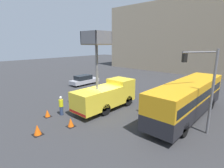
{
  "coord_description": "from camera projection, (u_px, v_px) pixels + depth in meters",
  "views": [
    {
      "loc": [
        11.47,
        -11.44,
        6.45
      ],
      "look_at": [
        -0.06,
        1.16,
        2.42
      ],
      "focal_mm": 28.0,
      "sensor_mm": 36.0,
      "label": 1
    }
  ],
  "objects": [
    {
      "name": "traffic_light_pole",
      "position": [
        201.0,
        76.0,
        12.85
      ],
      "size": [
        2.97,
        2.72,
        6.08
      ],
      "color": "slate",
      "rests_on": "ground_plane"
    },
    {
      "name": "ground_plane",
      "position": [
        105.0,
        110.0,
        17.23
      ],
      "size": [
        120.0,
        120.0,
        0.0
      ],
      "primitive_type": "plane",
      "color": "#333335"
    },
    {
      "name": "road_worker_near_truck",
      "position": [
        61.0,
        106.0,
        15.84
      ],
      "size": [
        0.38,
        0.38,
        1.79
      ],
      "rotation": [
        0.0,
        0.0,
        0.41
      ],
      "color": "navy",
      "rests_on": "ground_plane"
    },
    {
      "name": "traffic_cone_near_truck",
      "position": [
        47.0,
        113.0,
        15.56
      ],
      "size": [
        0.58,
        0.58,
        0.67
      ],
      "color": "black",
      "rests_on": "ground_plane"
    },
    {
      "name": "city_bus",
      "position": [
        188.0,
        97.0,
        15.24
      ],
      "size": [
        2.55,
        11.6,
        3.17
      ],
      "rotation": [
        0.0,
        0.0,
        1.55
      ],
      "color": "#232328",
      "rests_on": "ground_plane"
    },
    {
      "name": "building_backdrop_far",
      "position": [
        204.0,
        37.0,
        37.01
      ],
      "size": [
        44.0,
        10.0,
        15.41
      ],
      "color": "tan",
      "rests_on": "ground_plane"
    },
    {
      "name": "utility_truck",
      "position": [
        106.0,
        94.0,
        17.12
      ],
      "size": [
        2.35,
        6.78,
        7.42
      ],
      "color": "yellow",
      "rests_on": "ground_plane"
    },
    {
      "name": "road_worker_directing",
      "position": [
        145.0,
        104.0,
        16.19
      ],
      "size": [
        0.38,
        0.38,
        1.84
      ],
      "rotation": [
        0.0,
        0.0,
        0.47
      ],
      "color": "navy",
      "rests_on": "ground_plane"
    },
    {
      "name": "parked_car_curbside",
      "position": [
        84.0,
        80.0,
        27.58
      ],
      "size": [
        1.73,
        4.72,
        1.51
      ],
      "color": "#A8A8B2",
      "rests_on": "ground_plane"
    },
    {
      "name": "traffic_cone_mid_road",
      "position": [
        37.0,
        130.0,
        12.49
      ],
      "size": [
        0.68,
        0.68,
        0.77
      ],
      "color": "black",
      "rests_on": "ground_plane"
    },
    {
      "name": "traffic_cone_far_side",
      "position": [
        71.0,
        123.0,
        13.73
      ],
      "size": [
        0.61,
        0.61,
        0.7
      ],
      "color": "black",
      "rests_on": "ground_plane"
    }
  ]
}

